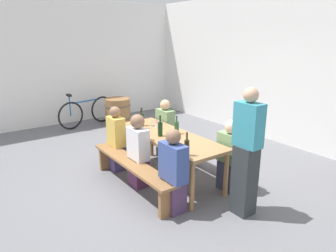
# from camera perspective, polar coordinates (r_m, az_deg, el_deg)

# --- Properties ---
(ground_plane) EXTENTS (24.00, 24.00, 0.00)m
(ground_plane) POSITION_cam_1_polar(r_m,az_deg,el_deg) (5.24, 0.00, -9.49)
(ground_plane) COLOR slate
(back_wall) EXTENTS (14.00, 0.20, 3.20)m
(back_wall) POSITION_cam_1_polar(r_m,az_deg,el_deg) (7.04, 21.44, 9.70)
(back_wall) COLOR white
(back_wall) RESTS_ON ground
(side_wall) EXTENTS (0.20, 6.65, 3.20)m
(side_wall) POSITION_cam_1_polar(r_m,az_deg,el_deg) (8.73, -17.55, 11.15)
(side_wall) COLOR white
(side_wall) RESTS_ON ground
(tasting_table) EXTENTS (2.15, 0.76, 0.75)m
(tasting_table) POSITION_cam_1_polar(r_m,az_deg,el_deg) (4.98, 0.00, -2.53)
(tasting_table) COLOR #9E7247
(tasting_table) RESTS_ON ground
(bench_near) EXTENTS (2.05, 0.30, 0.45)m
(bench_near) POSITION_cam_1_polar(r_m,az_deg,el_deg) (4.76, -6.72, -7.64)
(bench_near) COLOR olive
(bench_near) RESTS_ON ground
(bench_far) EXTENTS (2.05, 0.30, 0.45)m
(bench_far) POSITION_cam_1_polar(r_m,az_deg,el_deg) (5.49, 5.79, -4.27)
(bench_far) COLOR olive
(bench_far) RESTS_ON ground
(wine_bottle_0) EXTENTS (0.07, 0.07, 0.30)m
(wine_bottle_0) POSITION_cam_1_polar(r_m,az_deg,el_deg) (4.99, 1.60, -0.22)
(wine_bottle_0) COLOR #234C2D
(wine_bottle_0) RESTS_ON tasting_table
(wine_bottle_1) EXTENTS (0.08, 0.08, 0.32)m
(wine_bottle_1) POSITION_cam_1_polar(r_m,az_deg,el_deg) (5.46, -4.87, 1.29)
(wine_bottle_1) COLOR #143319
(wine_bottle_1) RESTS_ON tasting_table
(wine_bottle_2) EXTENTS (0.08, 0.08, 0.34)m
(wine_bottle_2) POSITION_cam_1_polar(r_m,az_deg,el_deg) (4.87, -1.45, -0.49)
(wine_bottle_2) COLOR #143319
(wine_bottle_2) RESTS_ON tasting_table
(wine_bottle_3) EXTENTS (0.07, 0.07, 0.33)m
(wine_bottle_3) POSITION_cam_1_polar(r_m,az_deg,el_deg) (5.27, -4.97, 0.79)
(wine_bottle_3) COLOR #332814
(wine_bottle_3) RESTS_ON tasting_table
(wine_bottle_4) EXTENTS (0.07, 0.07, 0.32)m
(wine_bottle_4) POSITION_cam_1_polar(r_m,az_deg,el_deg) (4.10, 3.49, -3.92)
(wine_bottle_4) COLOR #332814
(wine_bottle_4) RESTS_ON tasting_table
(wine_glass_0) EXTENTS (0.06, 0.06, 0.17)m
(wine_glass_0) POSITION_cam_1_polar(r_m,az_deg,el_deg) (5.33, -2.22, 0.95)
(wine_glass_0) COLOR silver
(wine_glass_0) RESTS_ON tasting_table
(wine_glass_1) EXTENTS (0.07, 0.07, 0.16)m
(wine_glass_1) POSITION_cam_1_polar(r_m,az_deg,el_deg) (5.43, -3.16, 1.12)
(wine_glass_1) COLOR silver
(wine_glass_1) RESTS_ON tasting_table
(seated_guest_near_0) EXTENTS (0.34, 0.24, 1.14)m
(seated_guest_near_0) POSITION_cam_1_polar(r_m,az_deg,el_deg) (5.42, -9.51, -2.61)
(seated_guest_near_0) COLOR #463A6B
(seated_guest_near_0) RESTS_ON ground
(seated_guest_near_1) EXTENTS (0.37, 0.24, 1.16)m
(seated_guest_near_1) POSITION_cam_1_polar(r_m,az_deg,el_deg) (4.79, -5.51, -4.82)
(seated_guest_near_1) COLOR #572A4E
(seated_guest_near_1) RESTS_ON ground
(seated_guest_near_2) EXTENTS (0.41, 0.24, 1.16)m
(seated_guest_near_2) POSITION_cam_1_polar(r_m,az_deg,el_deg) (4.10, 0.95, -8.75)
(seated_guest_near_2) COLOR #4F3557
(seated_guest_near_2) RESTS_ON ground
(seated_guest_far_0) EXTENTS (0.38, 0.24, 1.13)m
(seated_guest_far_0) POSITION_cam_1_polar(r_m,az_deg,el_deg) (5.96, -0.53, -0.73)
(seated_guest_far_0) COLOR brown
(seated_guest_far_0) RESTS_ON ground
(seated_guest_far_1) EXTENTS (0.39, 0.24, 1.10)m
(seated_guest_far_1) POSITION_cam_1_polar(r_m,az_deg,el_deg) (4.76, 11.33, -5.71)
(seated_guest_far_1) COLOR #383D58
(seated_guest_far_1) RESTS_ON ground
(standing_host) EXTENTS (0.35, 0.24, 1.69)m
(standing_host) POSITION_cam_1_polar(r_m,az_deg,el_deg) (4.06, 14.26, -5.26)
(standing_host) COLOR #2B3033
(standing_host) RESTS_ON ground
(wine_barrel) EXTENTS (0.69, 0.69, 0.69)m
(wine_barrel) POSITION_cam_1_polar(r_m,az_deg,el_deg) (8.33, -9.23, 2.71)
(wine_barrel) COLOR olive
(wine_barrel) RESTS_ON ground
(parked_bicycle_0) EXTENTS (0.41, 1.64, 0.90)m
(parked_bicycle_0) POSITION_cam_1_polar(r_m,az_deg,el_deg) (8.34, -14.77, 2.58)
(parked_bicycle_0) COLOR black
(parked_bicycle_0) RESTS_ON ground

